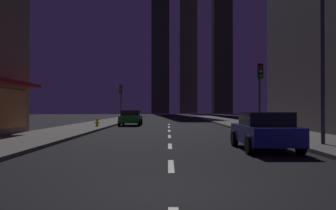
% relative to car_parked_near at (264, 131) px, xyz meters
% --- Properties ---
extents(ground_plane, '(78.00, 136.00, 0.10)m').
position_rel_car_parked_near_xyz_m(ground_plane, '(-3.60, 24.96, -0.79)').
color(ground_plane, black).
extents(sidewalk_right, '(4.00, 76.00, 0.15)m').
position_rel_car_parked_near_xyz_m(sidewalk_right, '(3.40, 24.96, -0.67)').
color(sidewalk_right, '#605E59').
rests_on(sidewalk_right, ground).
extents(sidewalk_left, '(4.00, 76.00, 0.15)m').
position_rel_car_parked_near_xyz_m(sidewalk_left, '(-10.60, 24.96, -0.67)').
color(sidewalk_left, '#605E59').
rests_on(sidewalk_left, ground).
extents(lane_marking_center, '(0.16, 33.40, 0.01)m').
position_rel_car_parked_near_xyz_m(lane_marking_center, '(-3.60, 6.56, -0.73)').
color(lane_marking_center, silver).
rests_on(lane_marking_center, ground).
extents(skyscraper_distant_tall, '(5.86, 7.20, 65.88)m').
position_rel_car_parked_near_xyz_m(skyscraper_distant_tall, '(-6.19, 106.23, 32.20)').
color(skyscraper_distant_tall, '#353227').
rests_on(skyscraper_distant_tall, ground).
extents(skyscraper_distant_mid, '(6.16, 8.45, 78.55)m').
position_rel_car_parked_near_xyz_m(skyscraper_distant_mid, '(3.53, 114.99, 38.53)').
color(skyscraper_distant_mid, '#625D49').
rests_on(skyscraper_distant_mid, ground).
extents(skyscraper_distant_short, '(5.94, 7.23, 55.67)m').
position_rel_car_parked_near_xyz_m(skyscraper_distant_short, '(14.07, 103.60, 27.09)').
color(skyscraper_distant_short, '#363429').
rests_on(skyscraper_distant_short, ground).
extents(car_parked_near, '(1.98, 4.24, 1.45)m').
position_rel_car_parked_near_xyz_m(car_parked_near, '(0.00, 0.00, 0.00)').
color(car_parked_near, navy).
rests_on(car_parked_near, ground).
extents(car_parked_far, '(1.98, 4.24, 1.45)m').
position_rel_car_parked_near_xyz_m(car_parked_far, '(-7.20, 19.98, 0.00)').
color(car_parked_far, '#1E722D').
rests_on(car_parked_far, ground).
extents(fire_hydrant_far_left, '(0.42, 0.30, 0.65)m').
position_rel_car_parked_near_xyz_m(fire_hydrant_far_left, '(-9.50, 15.62, -0.29)').
color(fire_hydrant_far_left, gold).
rests_on(fire_hydrant_far_left, sidewalk_left).
extents(traffic_light_near_right, '(0.32, 0.48, 4.20)m').
position_rel_car_parked_near_xyz_m(traffic_light_near_right, '(1.90, 7.99, 2.45)').
color(traffic_light_near_right, '#2D2D2D').
rests_on(traffic_light_near_right, sidewalk_right).
extents(traffic_light_far_left, '(0.32, 0.48, 4.20)m').
position_rel_car_parked_near_xyz_m(traffic_light_far_left, '(-9.10, 27.25, 2.45)').
color(traffic_light_far_left, '#2D2D2D').
rests_on(traffic_light_far_left, sidewalk_left).
extents(street_lamp_right, '(1.96, 0.56, 6.58)m').
position_rel_car_parked_near_xyz_m(street_lamp_right, '(1.78, 0.84, 4.33)').
color(street_lamp_right, '#38383D').
rests_on(street_lamp_right, sidewalk_right).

